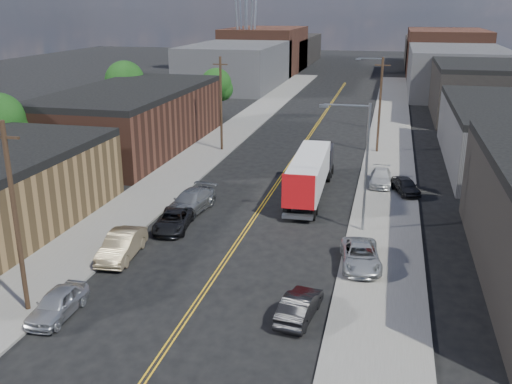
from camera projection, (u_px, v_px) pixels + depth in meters
The scene contains 28 objects.
ground at pixel (316, 127), 73.91m from camera, with size 260.00×260.00×0.00m, color black.
centerline at pixel (296, 155), 60.05m from camera, with size 0.32×120.00×0.01m, color gold.
sidewalk_left at pixel (210, 149), 62.12m from camera, with size 5.00×140.00×0.15m, color slate.
sidewalk_right at pixel (389, 160), 57.95m from camera, with size 5.00×140.00×0.15m, color slate.
warehouse_brown at pixel (132, 118), 62.05m from camera, with size 12.00×26.00×6.60m.
industrial_right_c at pixel (486, 90), 78.98m from camera, with size 14.00×22.00×7.60m.
skyline_left_a at pixel (237, 65), 109.39m from camera, with size 16.00×30.00×8.00m, color #313133.
skyline_right_a at pixel (456, 70), 100.61m from camera, with size 16.00×30.00×8.00m, color #313133.
skyline_left_b at pixel (265, 50), 132.17m from camera, with size 16.00×26.00×10.00m, color #47271C.
skyline_right_b at pixel (445, 53), 123.39m from camera, with size 16.00×26.00×10.00m, color #47271C.
skyline_left_c at pixel (281, 50), 151.12m from camera, with size 16.00×40.00×7.00m, color black.
skyline_right_c at pixel (439, 53), 142.34m from camera, with size 16.00×40.00×7.00m, color black.
streetlight_near at pixel (361, 158), 38.24m from camera, with size 3.39×0.25×9.00m.
streetlight_far at pixel (378, 87), 70.58m from camera, with size 3.39×0.25×9.00m.
utility_pole_left_near at pixel (16, 218), 27.91m from camera, with size 1.60×0.26×10.00m.
utility_pole_left_far at pixel (221, 103), 60.24m from camera, with size 1.60×0.26×10.00m.
utility_pole_right at pixel (380, 105), 59.42m from camera, with size 1.60×0.26×10.00m.
tree_left_mid at pixel (125, 83), 72.83m from camera, with size 5.10×5.04×8.37m.
tree_left_far at pixel (217, 86), 77.39m from camera, with size 4.35×4.20×6.97m.
semi_truck at pixel (312, 170), 47.07m from camera, with size 2.63×14.01×3.65m.
car_left_a at pixel (57, 303), 28.83m from camera, with size 1.68×4.18×1.42m, color #B6B8BC.
car_left_b at pixel (122, 245), 35.52m from camera, with size 1.73×4.95×1.63m, color #958362.
car_left_c at pixel (173, 220), 40.04m from camera, with size 2.19×4.74×1.32m, color black.
car_left_d at pixel (191, 202), 43.38m from camera, with size 2.28×5.62×1.63m, color gray.
car_right_oncoming at pixel (300, 306), 28.64m from camera, with size 1.45×4.15×1.37m, color black.
car_right_lot_a at pixel (361, 256), 34.06m from camera, with size 2.23×4.84×1.34m, color #B4B7B9.
car_right_lot_b at pixel (381, 177), 49.53m from camera, with size 1.81×4.45×1.29m, color silver.
car_right_lot_c at pixel (406, 186), 47.22m from camera, with size 1.56×3.87×1.32m, color black.
Camera 1 is at (9.31, -12.66, 15.11)m, focal length 40.00 mm.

